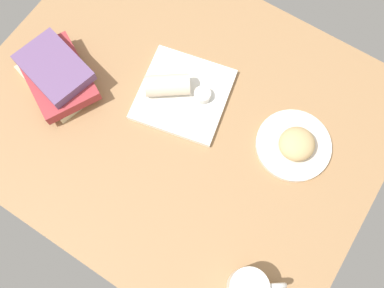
{
  "coord_description": "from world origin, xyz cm",
  "views": [
    {
      "loc": [
        26.69,
        -34.51,
        108.33
      ],
      "look_at": [
        8.36,
        -5.85,
        7.0
      ],
      "focal_mm": 38.78,
      "sensor_mm": 36.0,
      "label": 1
    }
  ],
  "objects": [
    {
      "name": "scone_pastry",
      "position": [
        31.11,
        8.3,
        8.1
      ],
      "size": [
        11.66,
        11.87,
        5.4
      ],
      "primitive_type": "ellipsoid",
      "rotation": [
        0.0,
        0.0,
        4.39
      ],
      "color": "tan",
      "rests_on": "round_plate"
    },
    {
      "name": "dining_table",
      "position": [
        0.0,
        0.0,
        2.0
      ],
      "size": [
        110.0,
        90.0,
        4.0
      ],
      "primitive_type": "cube",
      "color": "#9E754C",
      "rests_on": "ground"
    },
    {
      "name": "book_stack",
      "position": [
        -32.87,
        -9.5,
        8.29
      ],
      "size": [
        26.6,
        23.85,
        8.75
      ],
      "color": "beige",
      "rests_on": "dining_table"
    },
    {
      "name": "sauce_cup",
      "position": [
        3.21,
        7.37,
        6.97
      ],
      "size": [
        4.54,
        4.54,
        2.55
      ],
      "color": "silver",
      "rests_on": "square_plate"
    },
    {
      "name": "square_plate",
      "position": [
        -1.81,
        5.63,
        4.8
      ],
      "size": [
        28.1,
        28.1,
        1.6
      ],
      "primitive_type": "cube",
      "rotation": [
        0.0,
        0.0,
        0.22
      ],
      "color": "white",
      "rests_on": "dining_table"
    },
    {
      "name": "breakfast_wrap",
      "position": [
        -5.82,
        4.24,
        8.46
      ],
      "size": [
        12.95,
        11.61,
        5.72
      ],
      "primitive_type": "cylinder",
      "rotation": [
        1.57,
        0.0,
        5.34
      ],
      "color": "beige",
      "rests_on": "square_plate"
    },
    {
      "name": "round_plate",
      "position": [
        30.65,
        8.96,
        4.7
      ],
      "size": [
        19.92,
        19.92,
        1.4
      ],
      "primitive_type": "cylinder",
      "color": "silver",
      "rests_on": "dining_table"
    },
    {
      "name": "coffee_mug",
      "position": [
        38.21,
        -28.31,
        8.44
      ],
      "size": [
        12.18,
        10.3,
        8.68
      ],
      "color": "white",
      "rests_on": "dining_table"
    }
  ]
}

